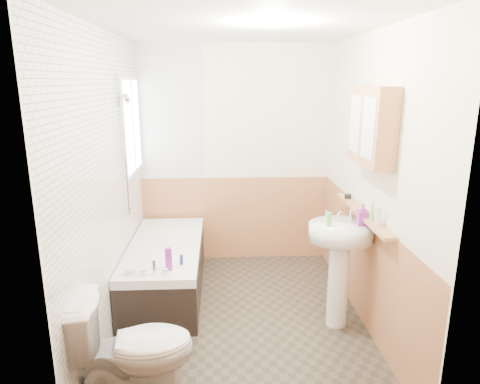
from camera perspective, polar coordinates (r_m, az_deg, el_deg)
name	(u,v)px	position (r m, az deg, el deg)	size (l,w,h in m)	color
floor	(241,318)	(4.06, 0.11, -16.44)	(2.80, 2.80, 0.00)	#2E2820
ceiling	(241,26)	(3.50, 0.13, 21.22)	(2.80, 2.80, 0.00)	white
wall_back	(235,156)	(4.96, -0.71, 4.80)	(2.20, 0.02, 2.50)	#F2ECC8
wall_front	(255,249)	(2.24, 1.96, -7.65)	(2.20, 0.02, 2.50)	#F2ECC8
wall_left	(107,187)	(3.70, -17.33, 0.70)	(0.02, 2.80, 2.50)	#F2ECC8
wall_right	(371,183)	(3.80, 17.07, 1.09)	(0.02, 2.80, 2.50)	#F2ECC8
wainscot_right	(362,265)	(4.03, 15.97, -9.33)	(0.01, 2.80, 1.00)	#BA7A4C
wainscot_front	(253,371)	(2.64, 1.76, -22.72)	(2.20, 0.01, 1.00)	#BA7A4C
wainscot_back	(235,218)	(5.12, -0.68, -3.53)	(2.20, 0.01, 1.00)	#BA7A4C
tile_cladding_left	(110,187)	(3.69, -17.00, 0.70)	(0.01, 2.80, 2.50)	white
tile_return_back	(170,113)	(4.90, -9.36, 10.39)	(0.75, 0.01, 1.50)	white
window	(132,126)	(4.54, -14.20, 8.53)	(0.03, 0.79, 0.99)	white
bathtub	(166,267)	(4.44, -9.85, -9.85)	(0.70, 1.61, 0.67)	black
shower_riser	(125,135)	(4.07, -15.12, 7.35)	(0.11, 0.09, 1.30)	silver
toilet	(133,349)	(3.06, -14.11, -19.69)	(0.45, 0.80, 0.79)	white
sink	(340,254)	(3.77, 13.20, -8.00)	(0.55, 0.44, 1.06)	white
pine_shelf	(363,214)	(3.80, 16.04, -2.80)	(0.10, 1.25, 0.03)	#BA7A4C
medicine_cabinet	(372,126)	(3.52, 17.15, 8.42)	(0.17, 0.67, 0.61)	#BA7A4C
foam_can	(378,216)	(3.47, 17.91, -3.10)	(0.04, 0.04, 0.15)	silver
green_bottle	(372,208)	(3.57, 17.24, -2.07)	(0.04, 0.04, 0.20)	#59C647
black_jar	(348,196)	(4.19, 14.19, -0.55)	(0.06, 0.06, 0.04)	black
soap_bottle	(362,220)	(3.68, 15.98, -3.60)	(0.08, 0.18, 0.08)	purple
clear_bottle	(329,219)	(3.58, 11.80, -3.59)	(0.04, 0.04, 0.11)	#59C647
blue_gel	(168,259)	(3.72, -9.52, -8.84)	(0.06, 0.04, 0.20)	purple
cream_jar	(130,271)	(3.75, -14.40, -10.22)	(0.09, 0.09, 0.05)	silver
orange_bottle	(181,260)	(3.84, -7.82, -8.94)	(0.03, 0.03, 0.09)	navy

